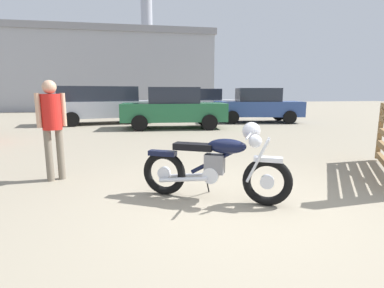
# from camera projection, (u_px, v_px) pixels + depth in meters

# --- Properties ---
(ground_plane) EXTENTS (80.00, 80.00, 0.00)m
(ground_plane) POSITION_uv_depth(u_px,v_px,m) (238.00, 208.00, 3.73)
(ground_plane) COLOR gray
(vintage_motorcycle) EXTENTS (1.88, 1.09, 1.07)m
(vintage_motorcycle) POSITION_uv_depth(u_px,v_px,m) (217.00, 165.00, 3.96)
(vintage_motorcycle) COLOR black
(vintage_motorcycle) RESTS_ON ground_plane
(bystander) EXTENTS (0.42, 0.30, 1.66)m
(bystander) POSITION_uv_depth(u_px,v_px,m) (52.00, 120.00, 4.77)
(bystander) COLOR #706656
(bystander) RESTS_ON ground_plane
(red_hatchback_near) EXTENTS (4.35, 2.24, 1.67)m
(red_hatchback_near) POSITION_uv_depth(u_px,v_px,m) (174.00, 108.00, 11.99)
(red_hatchback_near) COLOR black
(red_hatchback_near) RESTS_ON ground_plane
(white_estate_far) EXTENTS (4.46, 2.53, 1.67)m
(white_estate_far) POSITION_uv_depth(u_px,v_px,m) (257.00, 105.00, 14.42)
(white_estate_far) COLOR black
(white_estate_far) RESTS_ON ground_plane
(dark_sedan_left) EXTENTS (4.94, 2.59, 1.74)m
(dark_sedan_left) POSITION_uv_depth(u_px,v_px,m) (103.00, 104.00, 13.75)
(dark_sedan_left) COLOR black
(dark_sedan_left) RESTS_ON ground_plane
(blue_hatchback_right) EXTENTS (4.25, 2.01, 1.67)m
(blue_hatchback_right) POSITION_uv_depth(u_px,v_px,m) (201.00, 103.00, 16.94)
(blue_hatchback_right) COLOR black
(blue_hatchback_right) RESTS_ON ground_plane
(industrial_building) EXTENTS (21.40, 14.39, 13.95)m
(industrial_building) POSITION_uv_depth(u_px,v_px,m) (95.00, 73.00, 28.62)
(industrial_building) COLOR #9EA0A8
(industrial_building) RESTS_ON ground_plane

